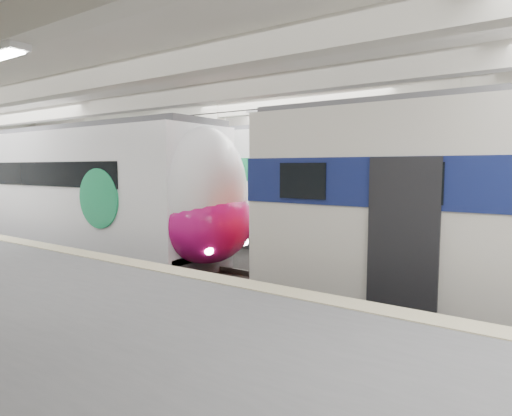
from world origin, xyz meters
The scene contains 3 objects.
station_hall centered at (0.00, -1.74, 3.24)m, with size 36.00×24.00×5.75m.
modern_emu centered at (-6.24, 0.00, 2.27)m, with size 14.41×2.98×4.62m.
far_train centered at (-7.34, 5.50, 2.49)m, with size 15.28×3.15×4.82m.
Camera 1 is at (7.20, -9.35, 3.19)m, focal length 30.00 mm.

